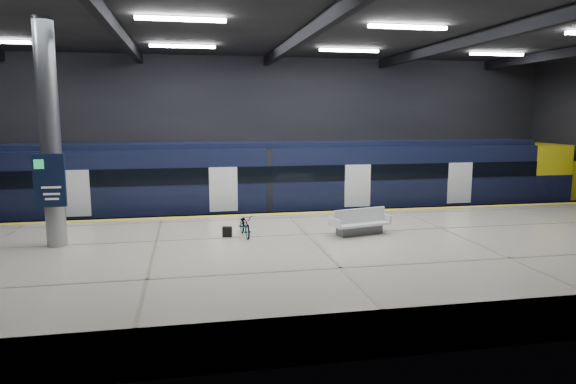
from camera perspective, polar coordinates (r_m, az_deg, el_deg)
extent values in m
plane|color=black|center=(18.83, 1.37, -7.29)|extent=(30.00, 30.00, 0.00)
cube|color=black|center=(26.02, -2.41, 6.02)|extent=(30.00, 0.10, 8.00)
cube|color=black|center=(10.52, 10.88, 2.22)|extent=(30.00, 0.10, 8.00)
cube|color=black|center=(18.35, 1.47, 17.52)|extent=(30.00, 16.00, 0.10)
cube|color=black|center=(18.01, -18.36, 16.47)|extent=(0.25, 16.00, 0.40)
cube|color=black|center=(18.31, 1.46, 16.74)|extent=(0.25, 16.00, 0.40)
cube|color=black|center=(20.45, 18.75, 15.44)|extent=(0.25, 16.00, 0.40)
cube|color=white|center=(15.94, -11.80, 18.29)|extent=(2.60, 0.18, 0.10)
cube|color=white|center=(17.37, 13.17, 17.42)|extent=(2.60, 0.18, 0.10)
cube|color=white|center=(21.87, -11.62, 15.57)|extent=(2.60, 0.18, 0.10)
cube|color=white|center=(22.94, 6.82, 15.35)|extent=(2.60, 0.18, 0.10)
cube|color=white|center=(25.92, 22.18, 13.99)|extent=(2.60, 0.18, 0.10)
cube|color=beige|center=(16.34, 3.28, -7.76)|extent=(30.00, 11.00, 1.10)
cube|color=yellow|center=(21.20, -0.22, -2.42)|extent=(30.00, 0.40, 0.01)
cube|color=gray|center=(23.37, -1.15, -3.97)|extent=(30.00, 0.08, 0.16)
cube|color=gray|center=(24.75, -1.73, -3.26)|extent=(30.00, 0.08, 0.16)
cube|color=black|center=(24.06, -0.21, -2.46)|extent=(24.00, 2.58, 0.80)
cube|color=black|center=(23.78, -0.21, 1.74)|extent=(24.00, 2.80, 2.75)
cube|color=black|center=(23.65, -0.21, 5.34)|extent=(24.00, 2.30, 0.24)
cube|color=black|center=(22.38, 0.47, 2.03)|extent=(24.00, 0.04, 0.70)
cube|color=white|center=(23.23, 7.74, 0.70)|extent=(1.20, 0.05, 1.90)
cube|color=yellow|center=(29.16, 25.78, 2.15)|extent=(2.00, 2.80, 2.75)
cube|color=black|center=(29.32, 26.27, 2.49)|extent=(1.60, 2.38, 0.80)
cube|color=#595B60|center=(17.74, 7.94, -4.20)|extent=(1.64, 0.84, 0.29)
cube|color=silver|center=(17.69, 7.95, -3.49)|extent=(2.11, 1.27, 0.08)
cube|color=silver|center=(17.64, 7.97, -2.61)|extent=(1.93, 0.53, 0.49)
cube|color=silver|center=(17.17, 5.18, -3.40)|extent=(0.25, 0.83, 0.29)
cube|color=silver|center=(18.21, 10.58, -2.83)|extent=(0.25, 0.83, 0.29)
imported|color=#99999E|center=(17.29, -4.79, -3.67)|extent=(0.64, 1.51, 0.77)
cube|color=black|center=(17.28, -6.77, -4.42)|extent=(0.34, 0.25, 0.35)
cylinder|color=#9EA0A5|center=(17.20, -24.93, 5.80)|extent=(0.60, 0.60, 6.90)
cube|color=#0D1832|center=(16.89, -24.98, 1.16)|extent=(0.90, 0.12, 1.60)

